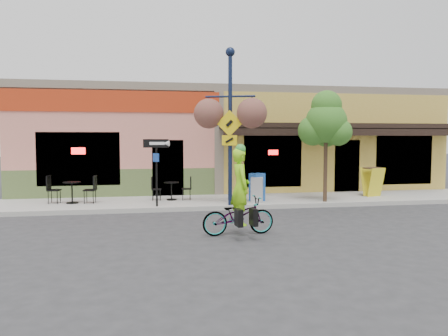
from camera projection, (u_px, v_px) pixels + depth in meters
The scene contains 14 objects.
ground at pixel (267, 212), 14.10m from camera, with size 90.00×90.00×0.00m, color #2D2D30.
sidewalk at pixel (252, 201), 16.06m from camera, with size 24.00×3.00×0.15m, color #9E9B93.
curb at pixel (262, 207), 14.64m from camera, with size 24.00×0.12×0.15m, color #A8A59E.
building at pixel (225, 141), 21.31m from camera, with size 18.20×8.20×4.50m, color #D97E6B, non-canonical shape.
bicycle at pixel (238, 216), 10.73m from camera, with size 0.63×1.80×0.95m, color maroon.
cyclist_rider at pixel (240, 197), 10.70m from camera, with size 0.69×0.45×1.88m, color #8DE017.
lamp_post at pixel (230, 127), 14.35m from camera, with size 1.66×0.66×5.19m, color #111C37, non-canonical shape.
one_way_sign at pixel (157, 173), 14.18m from camera, with size 0.84×0.18×2.19m, color black, non-canonical shape.
cafe_set_left at pixel (72, 189), 14.88m from camera, with size 1.61×0.81×0.97m, color black, non-canonical shape.
cafe_set_right at pixel (171, 188), 15.65m from camera, with size 1.42×0.71×0.85m, color black, non-canonical shape.
newspaper_box_blue at pixel (257, 187), 15.43m from camera, with size 0.44×0.39×0.98m, color #1B4EA3, non-canonical shape.
newspaper_box_grey at pixel (257, 190), 15.14m from camera, with size 0.40×0.37×0.87m, color #A3A3A3, non-canonical shape.
street_tree at pixel (326, 146), 15.18m from camera, with size 1.53×1.53×3.92m, color #3D7A26, non-canonical shape.
sandwich_board at pixel (376, 182), 16.53m from camera, with size 0.67×0.49×1.11m, color yellow, non-canonical shape.
Camera 1 is at (-3.84, -13.50, 2.39)m, focal length 35.00 mm.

